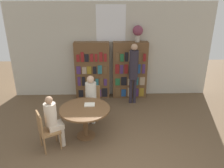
# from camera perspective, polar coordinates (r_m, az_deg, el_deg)

# --- Properties ---
(wall_back) EXTENTS (6.40, 0.07, 3.00)m
(wall_back) POSITION_cam_1_polar(r_m,az_deg,el_deg) (7.04, -0.28, 8.71)
(wall_back) COLOR beige
(wall_back) RESTS_ON ground_plane
(bookshelf_left) EXTENTS (1.08, 0.34, 1.82)m
(bookshelf_left) POSITION_cam_1_polar(r_m,az_deg,el_deg) (7.02, -5.16, 3.51)
(bookshelf_left) COLOR brown
(bookshelf_left) RESTS_ON ground_plane
(bookshelf_right) EXTENTS (1.08, 0.34, 1.82)m
(bookshelf_right) POSITION_cam_1_polar(r_m,az_deg,el_deg) (7.05, 4.67, 3.60)
(bookshelf_right) COLOR brown
(bookshelf_right) RESTS_ON ground_plane
(flower_vase) EXTENTS (0.31, 0.31, 0.49)m
(flower_vase) POSITION_cam_1_polar(r_m,az_deg,el_deg) (6.80, 6.75, 13.46)
(flower_vase) COLOR #B7AD9E
(flower_vase) RESTS_ON bookshelf_right
(reading_table) EXTENTS (1.15, 1.15, 0.75)m
(reading_table) POSITION_cam_1_polar(r_m,az_deg,el_deg) (5.09, -7.07, -7.61)
(reading_table) COLOR brown
(reading_table) RESTS_ON ground_plane
(chair_near_camera) EXTENTS (0.54, 0.54, 0.90)m
(chair_near_camera) POSITION_cam_1_polar(r_m,az_deg,el_deg) (4.92, -16.97, -11.19)
(chair_near_camera) COLOR olive
(chair_near_camera) RESTS_ON ground_plane
(chair_left_side) EXTENTS (0.45, 0.45, 0.90)m
(chair_left_side) POSITION_cam_1_polar(r_m,az_deg,el_deg) (5.93, -5.18, -4.27)
(chair_left_side) COLOR olive
(chair_left_side) RESTS_ON ground_plane
(seated_reader_left) EXTENTS (0.32, 0.40, 1.25)m
(seated_reader_left) POSITION_cam_1_polar(r_m,az_deg,el_deg) (5.68, -5.57, -3.07)
(seated_reader_left) COLOR beige
(seated_reader_left) RESTS_ON ground_plane
(seated_reader_right) EXTENTS (0.40, 0.38, 1.23)m
(seated_reader_right) POSITION_cam_1_polar(r_m,az_deg,el_deg) (4.86, -15.11, -8.81)
(seated_reader_right) COLOR beige
(seated_reader_right) RESTS_ON ground_plane
(librarian_standing) EXTENTS (0.27, 0.54, 1.86)m
(librarian_standing) POSITION_cam_1_polar(r_m,az_deg,el_deg) (6.52, 5.66, 4.11)
(librarian_standing) COLOR #28232D
(librarian_standing) RESTS_ON ground_plane
(open_book_on_table) EXTENTS (0.24, 0.18, 0.03)m
(open_book_on_table) POSITION_cam_1_polar(r_m,az_deg,el_deg) (5.14, -5.88, -5.39)
(open_book_on_table) COLOR silver
(open_book_on_table) RESTS_ON reading_table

